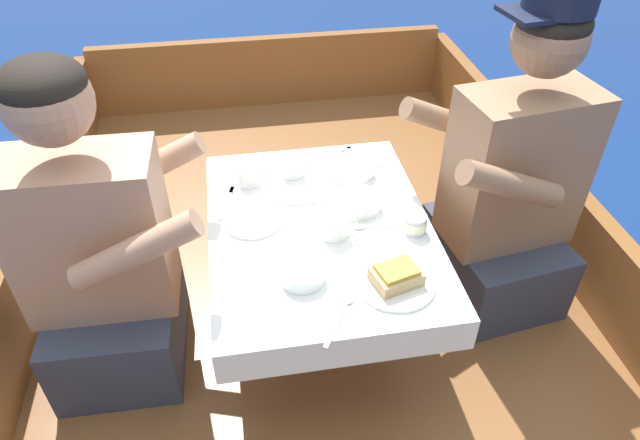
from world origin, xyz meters
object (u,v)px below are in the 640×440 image
at_px(coffee_cup_port, 249,176).
at_px(coffee_cup_starboard, 292,166).
at_px(person_port, 101,260).
at_px(coffee_cup_center, 335,225).
at_px(tin_can, 415,224).
at_px(sandwich, 396,275).
at_px(person_starboard, 509,192).

xyz_separation_m(coffee_cup_port, coffee_cup_starboard, (0.14, 0.03, 0.00)).
relative_size(person_port, coffee_cup_starboard, 9.67).
bearing_deg(coffee_cup_center, coffee_cup_starboard, 103.69).
height_order(coffee_cup_starboard, tin_can, coffee_cup_starboard).
distance_m(coffee_cup_port, coffee_cup_starboard, 0.15).
bearing_deg(coffee_cup_port, sandwich, -56.37).
bearing_deg(person_starboard, coffee_cup_starboard, -24.18).
xyz_separation_m(coffee_cup_center, tin_can, (0.23, -0.02, -0.01)).
height_order(person_port, sandwich, person_port).
bearing_deg(person_port, tin_can, -2.48).
height_order(sandwich, coffee_cup_starboard, coffee_cup_starboard).
relative_size(person_starboard, tin_can, 15.77).
xyz_separation_m(coffee_cup_starboard, tin_can, (0.31, -0.34, -0.01)).
height_order(sandwich, tin_can, sandwich).
relative_size(coffee_cup_port, coffee_cup_center, 0.88).
bearing_deg(coffee_cup_starboard, tin_can, -48.14).
bearing_deg(sandwich, coffee_cup_starboard, 109.94).
bearing_deg(coffee_cup_center, sandwich, -61.72).
relative_size(coffee_cup_port, tin_can, 1.40).
xyz_separation_m(person_port, coffee_cup_port, (0.43, 0.25, 0.06)).
bearing_deg(person_starboard, sandwich, 28.58).
bearing_deg(sandwich, tin_can, 60.74).
height_order(person_port, coffee_cup_starboard, person_port).
height_order(coffee_cup_starboard, coffee_cup_center, coffee_cup_center).
distance_m(person_port, coffee_cup_starboard, 0.65).
bearing_deg(coffee_cup_port, tin_can, -34.77).
height_order(person_port, tin_can, person_port).
distance_m(coffee_cup_starboard, coffee_cup_center, 0.33).
relative_size(person_starboard, coffee_cup_port, 11.25).
relative_size(sandwich, coffee_cup_starboard, 1.35).
bearing_deg(person_port, coffee_cup_center, -2.07).
distance_m(coffee_cup_starboard, tin_can, 0.46).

